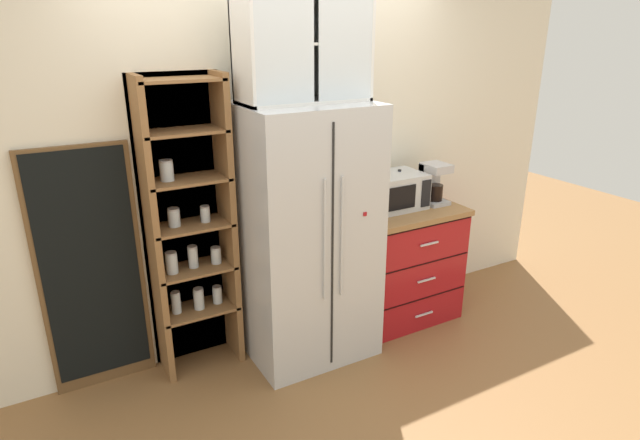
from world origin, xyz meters
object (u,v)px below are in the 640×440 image
object	(u,v)px
refrigerator	(307,235)
chalkboard_menu	(91,271)
coffee_maker	(433,183)
mug_red	(411,204)
microwave	(394,191)
bottle_cobalt	(399,189)

from	to	relation	value
refrigerator	chalkboard_menu	size ratio (longest dim) A/B	1.12
coffee_maker	mug_red	xyz separation A→B (m)	(-0.25, -0.07, -0.11)
mug_red	refrigerator	bearing A→B (deg)	178.83
refrigerator	mug_red	world-z (taller)	refrigerator
microwave	chalkboard_menu	bearing A→B (deg)	174.28
mug_red	bottle_cobalt	distance (m)	0.17
bottle_cobalt	chalkboard_menu	size ratio (longest dim) A/B	0.18
coffee_maker	bottle_cobalt	xyz separation A→B (m)	(-0.26, 0.08, -0.04)
microwave	coffee_maker	bearing A→B (deg)	-7.19
chalkboard_menu	mug_red	bearing A→B (deg)	-8.50
refrigerator	microwave	bearing A→B (deg)	7.16
coffee_maker	mug_red	distance (m)	0.29
mug_red	chalkboard_menu	distance (m)	2.19
refrigerator	chalkboard_menu	xyz separation A→B (m)	(-1.31, 0.31, -0.09)
microwave	coffee_maker	size ratio (longest dim) A/B	1.42
bottle_cobalt	refrigerator	bearing A→B (deg)	-170.74
microwave	chalkboard_menu	world-z (taller)	chalkboard_menu
mug_red	coffee_maker	bearing A→B (deg)	16.02
mug_red	bottle_cobalt	world-z (taller)	bottle_cobalt
bottle_cobalt	chalkboard_menu	xyz separation A→B (m)	(-2.16, 0.17, -0.24)
refrigerator	microwave	world-z (taller)	refrigerator
bottle_cobalt	chalkboard_menu	world-z (taller)	chalkboard_menu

